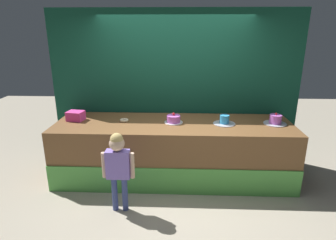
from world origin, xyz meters
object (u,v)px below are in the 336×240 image
pink_box (76,116)px  child_figure (118,162)px  cake_center (224,121)px  donut (124,120)px  cake_right (275,120)px  cake_left (174,119)px

pink_box → child_figure: bearing=-49.3°
pink_box → cake_center: (2.32, -0.08, -0.02)m
donut → cake_right: size_ratio=0.40×
cake_right → child_figure: bearing=-156.5°
cake_center → donut: bearing=177.9°
pink_box → donut: 0.77m
cake_left → cake_right: 1.55m
child_figure → cake_right: cake_right is taller
cake_left → cake_center: 0.77m
cake_left → cake_center: (0.77, -0.02, -0.00)m
cake_center → cake_right: (0.77, 0.03, 0.01)m
pink_box → donut: pink_box is taller
cake_right → donut: bearing=179.5°
child_figure → cake_right: (2.22, 0.97, 0.27)m
cake_right → cake_center: bearing=-177.4°
cake_left → cake_right: (1.55, 0.01, 0.01)m
cake_center → cake_right: size_ratio=0.98×
pink_box → cake_center: bearing=-2.0°
donut → pink_box: bearing=178.2°
cake_left → cake_center: size_ratio=0.85×
pink_box → cake_left: bearing=-2.1°
donut → cake_left: size_ratio=0.48×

